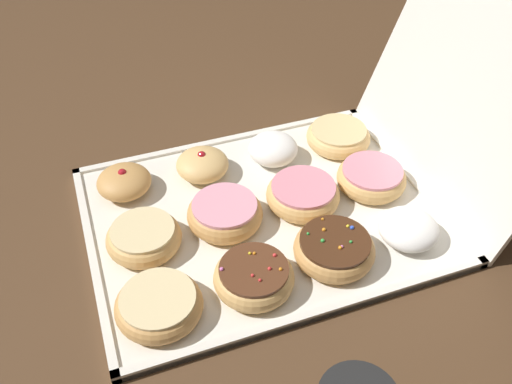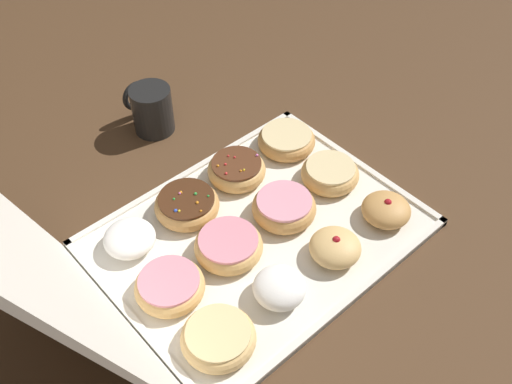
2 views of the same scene
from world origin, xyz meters
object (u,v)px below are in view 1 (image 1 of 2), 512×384
(sprinkle_donut_5, at_px, (254,277))
(sprinkle_donut_8, at_px, (334,249))
(glazed_ring_donut_9, at_px, (338,136))
(pink_frosted_donut_7, at_px, (304,196))
(jelly_filled_donut_3, at_px, (202,164))
(powdered_filled_donut_11, at_px, (409,229))
(jelly_filled_donut_0, at_px, (124,182))
(powdered_filled_donut_6, at_px, (273,149))
(glazed_ring_donut_1, at_px, (144,237))
(pink_frosted_donut_4, at_px, (225,213))
(donut_box, at_px, (262,216))
(pink_frosted_donut_10, at_px, (372,178))
(glazed_ring_donut_2, at_px, (159,305))

(sprinkle_donut_5, xyz_separation_m, sprinkle_donut_8, (-0.01, 0.13, -0.00))
(glazed_ring_donut_9, bearing_deg, pink_frosted_donut_7, -44.05)
(jelly_filled_donut_3, bearing_deg, powdered_filled_donut_11, 44.79)
(jelly_filled_donut_0, relative_size, powdered_filled_donut_6, 1.03)
(glazed_ring_donut_1, bearing_deg, powdered_filled_donut_6, 116.69)
(glazed_ring_donut_1, distance_m, sprinkle_donut_5, 0.18)
(pink_frosted_donut_4, xyz_separation_m, sprinkle_donut_5, (0.13, -0.00, -0.00))
(glazed_ring_donut_1, xyz_separation_m, sprinkle_donut_8, (0.12, 0.25, 0.00))
(donut_box, distance_m, sprinkle_donut_8, 0.14)
(pink_frosted_donut_4, relative_size, sprinkle_donut_5, 1.04)
(sprinkle_donut_8, bearing_deg, jelly_filled_donut_0, -133.94)
(powdered_filled_donut_6, bearing_deg, glazed_ring_donut_1, -63.31)
(jelly_filled_donut_0, bearing_deg, sprinkle_donut_8, 46.06)
(jelly_filled_donut_3, relative_size, powdered_filled_donut_11, 0.99)
(jelly_filled_donut_3, xyz_separation_m, powdered_filled_donut_6, (0.00, 0.13, 0.00))
(donut_box, height_order, pink_frosted_donut_10, pink_frosted_donut_10)
(glazed_ring_donut_1, height_order, sprinkle_donut_8, sprinkle_donut_8)
(jelly_filled_donut_0, xyz_separation_m, pink_frosted_donut_4, (0.13, 0.13, 0.00))
(sprinkle_donut_5, distance_m, pink_frosted_donut_10, 0.28)
(powdered_filled_donut_6, bearing_deg, sprinkle_donut_5, -26.59)
(glazed_ring_donut_2, relative_size, pink_frosted_donut_4, 1.00)
(powdered_filled_donut_6, bearing_deg, glazed_ring_donut_2, -45.68)
(donut_box, distance_m, sprinkle_donut_5, 0.15)
(glazed_ring_donut_1, xyz_separation_m, pink_frosted_donut_10, (-0.00, 0.38, 0.00))
(jelly_filled_donut_0, bearing_deg, glazed_ring_donut_1, 2.32)
(donut_box, bearing_deg, jelly_filled_donut_0, -123.13)
(powdered_filled_donut_11, bearing_deg, glazed_ring_donut_9, 178.53)
(jelly_filled_donut_0, height_order, pink_frosted_donut_10, jelly_filled_donut_0)
(donut_box, xyz_separation_m, sprinkle_donut_8, (0.12, 0.06, 0.02))
(glazed_ring_donut_1, height_order, pink_frosted_donut_4, pink_frosted_donut_4)
(sprinkle_donut_8, height_order, powdered_filled_donut_11, same)
(sprinkle_donut_8, height_order, glazed_ring_donut_9, sprinkle_donut_8)
(powdered_filled_donut_6, height_order, pink_frosted_donut_7, powdered_filled_donut_6)
(pink_frosted_donut_10, bearing_deg, sprinkle_donut_5, -62.95)
(sprinkle_donut_8, bearing_deg, sprinkle_donut_5, -85.81)
(sprinkle_donut_5, bearing_deg, powdered_filled_donut_11, 91.59)
(pink_frosted_donut_7, bearing_deg, glazed_ring_donut_2, -64.21)
(pink_frosted_donut_4, bearing_deg, pink_frosted_donut_10, 89.67)
(glazed_ring_donut_1, distance_m, powdered_filled_donut_6, 0.28)
(donut_box, xyz_separation_m, glazed_ring_donut_1, (0.01, -0.19, 0.02))
(jelly_filled_donut_3, distance_m, pink_frosted_donut_7, 0.18)
(jelly_filled_donut_0, distance_m, glazed_ring_donut_2, 0.26)
(sprinkle_donut_8, distance_m, glazed_ring_donut_9, 0.28)
(glazed_ring_donut_2, xyz_separation_m, glazed_ring_donut_9, (-0.25, 0.39, -0.00))
(donut_box, xyz_separation_m, glazed_ring_donut_9, (-0.12, 0.19, 0.02))
(pink_frosted_donut_4, bearing_deg, pink_frosted_donut_7, 88.32)
(sprinkle_donut_5, relative_size, glazed_ring_donut_9, 0.97)
(donut_box, bearing_deg, sprinkle_donut_5, -25.18)
(glazed_ring_donut_1, relative_size, sprinkle_donut_8, 0.94)
(glazed_ring_donut_2, relative_size, sprinkle_donut_5, 1.04)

